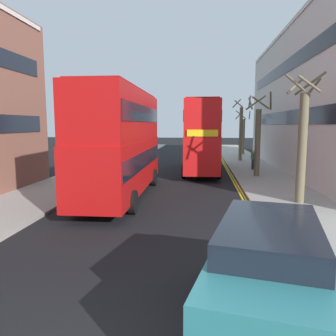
% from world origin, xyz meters
% --- Properties ---
extents(sidewalk_right, '(4.00, 80.00, 0.14)m').
position_xyz_m(sidewalk_right, '(6.50, 16.00, 0.07)').
color(sidewalk_right, '#9E9991').
rests_on(sidewalk_right, ground).
extents(sidewalk_left, '(4.00, 80.00, 0.14)m').
position_xyz_m(sidewalk_left, '(-6.50, 16.00, 0.07)').
color(sidewalk_left, '#9E9991').
rests_on(sidewalk_left, ground).
extents(kerb_line_outer, '(0.10, 56.00, 0.01)m').
position_xyz_m(kerb_line_outer, '(4.40, 14.00, 0.00)').
color(kerb_line_outer, yellow).
rests_on(kerb_line_outer, ground).
extents(kerb_line_inner, '(0.10, 56.00, 0.01)m').
position_xyz_m(kerb_line_inner, '(4.24, 14.00, 0.00)').
color(kerb_line_inner, yellow).
rests_on(kerb_line_inner, ground).
extents(double_decker_bus_away, '(2.86, 10.83, 5.64)m').
position_xyz_m(double_decker_bus_away, '(-2.13, 12.62, 3.03)').
color(double_decker_bus_away, '#B20F0F').
rests_on(double_decker_bus_away, ground).
extents(double_decker_bus_oncoming, '(2.92, 10.84, 5.64)m').
position_xyz_m(double_decker_bus_oncoming, '(2.04, 22.37, 3.03)').
color(double_decker_bus_oncoming, red).
rests_on(double_decker_bus_oncoming, ground).
extents(taxi_minivan, '(2.86, 5.10, 2.12)m').
position_xyz_m(taxi_minivan, '(3.28, 1.35, 1.07)').
color(taxi_minivan, teal).
rests_on(taxi_minivan, ground).
extents(pedestrian_far, '(0.34, 0.22, 1.62)m').
position_xyz_m(pedestrian_far, '(6.31, 23.12, 0.99)').
color(pedestrian_far, '#2D2D38').
rests_on(pedestrian_far, sidewalk_right).
extents(street_tree_near, '(1.86, 1.86, 5.91)m').
position_xyz_m(street_tree_near, '(6.08, 19.74, 2.83)').
color(street_tree_near, '#6B6047').
rests_on(street_tree_near, sidewalk_right).
extents(street_tree_mid, '(1.88, 1.88, 6.16)m').
position_xyz_m(street_tree_mid, '(6.79, 11.63, 2.98)').
color(street_tree_mid, '#6B6047').
rests_on(street_tree_mid, sidewalk_right).
extents(street_tree_far, '(1.85, 2.16, 5.40)m').
position_xyz_m(street_tree_far, '(7.25, 37.43, 2.70)').
color(street_tree_far, '#6B6047').
rests_on(street_tree_far, sidewalk_right).
extents(street_tree_distant, '(1.81, 1.77, 6.55)m').
position_xyz_m(street_tree_distant, '(6.08, 30.09, 3.14)').
color(street_tree_distant, '#6B6047').
rests_on(street_tree_distant, sidewalk_right).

